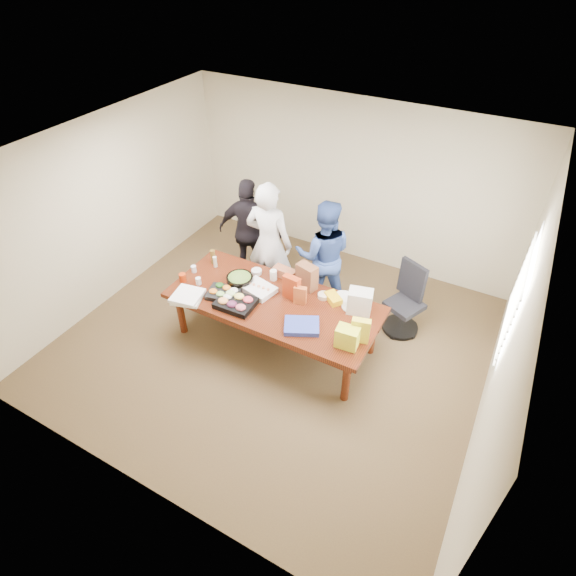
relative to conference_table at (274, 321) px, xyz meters
The scene contains 39 objects.
floor 0.39m from the conference_table, ahead, with size 5.50×5.00×0.02m, color #47301E.
ceiling 2.33m from the conference_table, ahead, with size 5.50×5.00×0.02m, color white.
wall_back 2.68m from the conference_table, 90.00° to the left, with size 5.50×0.04×2.70m, color beige.
wall_front 2.68m from the conference_table, 90.00° to the right, with size 5.50×0.04×2.70m, color beige.
wall_left 2.92m from the conference_table, behind, with size 0.04×5.00×2.70m, color beige.
wall_right 2.92m from the conference_table, ahead, with size 0.04×5.00×2.70m, color beige.
window_panel 3.00m from the conference_table, 12.44° to the left, with size 0.03×1.40×1.10m, color white.
window_blinds 2.97m from the conference_table, 12.62° to the left, with size 0.04×1.36×1.00m, color beige.
conference_table is the anchor object (origin of this frame).
office_chair 1.82m from the conference_table, 36.02° to the left, with size 0.51×0.51×1.01m, color black.
person_center 1.18m from the conference_table, 123.48° to the left, with size 0.70×0.46×1.93m, color silver.
person_right 1.23m from the conference_table, 80.14° to the left, with size 0.84×0.65×1.72m, color #324E95.
person_left 1.64m from the conference_table, 133.33° to the left, with size 1.01×0.42×1.72m, color black.
veggie_tray 0.79m from the conference_table, 160.76° to the right, with size 0.42×0.33×0.06m, color black.
fruit_tray 0.64m from the conference_table, 140.40° to the right, with size 0.49×0.38×0.07m, color black.
sheet_cake 0.50m from the conference_table, 165.16° to the left, with size 0.42×0.32×0.07m, color white.
salad_bowl 0.73m from the conference_table, behind, with size 0.36×0.36×0.12m, color black.
chip_bag_blue 0.74m from the conference_table, 27.05° to the right, with size 0.42×0.32×0.06m, color #2D3DA4.
chip_bag_red 0.59m from the conference_table, 42.93° to the left, with size 0.23×0.10×0.34m, color #A93413.
chip_bag_yellow 1.37m from the conference_table, ahead, with size 0.22×0.09×0.33m, color yellow.
chip_bag_orange 0.61m from the conference_table, 20.85° to the left, with size 0.16×0.07×0.26m, color #C15724.
mayo_jar 0.64m from the conference_table, 120.31° to the left, with size 0.10×0.10×0.15m, color white.
mustard_bottle 0.66m from the conference_table, 63.40° to the left, with size 0.06×0.06×0.16m, color #E59A02.
dressing_bottle 1.31m from the conference_table, 165.33° to the left, with size 0.07×0.07×0.22m, color brown.
ranch_bottle 1.22m from the conference_table, 167.28° to the left, with size 0.06×0.06×0.17m, color beige.
banana_bunch 0.88m from the conference_table, 28.28° to the left, with size 0.25×0.15×0.08m, color yellow.
bread_loaf 0.69m from the conference_table, 103.27° to the left, with size 0.33×0.14×0.13m, color #965133.
kraft_bag 0.76m from the conference_table, 60.90° to the left, with size 0.28×0.16×0.36m, color brown.
red_cup 1.39m from the conference_table, 169.44° to the right, with size 0.09×0.09×0.12m, color #AE2D08.
clear_cup_a 1.17m from the conference_table, behind, with size 0.07×0.07×0.10m, color white.
clear_cup_b 1.37m from the conference_table, behind, with size 0.07×0.07×0.10m, color white.
pizza_box_lower 1.19m from the conference_table, 153.67° to the right, with size 0.37×0.37×0.04m, color white.
pizza_box_upper 1.21m from the conference_table, 152.80° to the right, with size 0.37×0.37×0.04m, color white.
plate_a 1.08m from the conference_table, 21.02° to the left, with size 0.24×0.24×0.01m, color white.
plate_b 1.00m from the conference_table, 32.79° to the left, with size 0.25×0.25×0.02m, color white.
dip_bowl_a 0.77m from the conference_table, 33.85° to the left, with size 0.15×0.15×0.06m, color beige.
dip_bowl_b 0.76m from the conference_table, 141.96° to the left, with size 0.15×0.15×0.06m, color silver.
grocery_bag_white 1.23m from the conference_table, 17.72° to the left, with size 0.30×0.21×0.32m, color silver.
grocery_bag_yellow 1.29m from the conference_table, 14.33° to the right, with size 0.26×0.18×0.26m, color yellow.
Camera 1 is at (2.36, -3.95, 4.68)m, focal length 28.82 mm.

